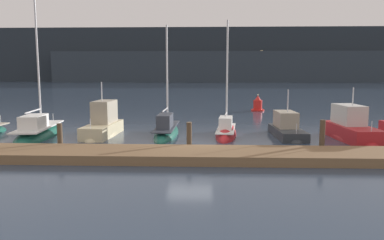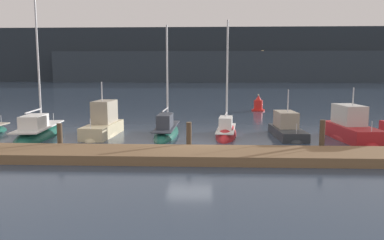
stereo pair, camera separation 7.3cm
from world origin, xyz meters
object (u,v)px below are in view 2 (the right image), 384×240
at_px(channel_buoy, 258,105).
at_px(motorboat_berth_7, 351,134).
at_px(motorboat_berth_3, 103,129).
at_px(sailboat_berth_4, 167,133).
at_px(sailboat_berth_2, 39,134).
at_px(motorboat_berth_6, 287,132).
at_px(sailboat_berth_5, 226,134).

bearing_deg(channel_buoy, motorboat_berth_7, -77.14).
relative_size(motorboat_berth_3, sailboat_berth_4, 0.65).
relative_size(sailboat_berth_2, motorboat_berth_7, 1.92).
xyz_separation_m(motorboat_berth_3, channel_buoy, (12.20, 15.34, 0.18)).
xyz_separation_m(sailboat_berth_4, motorboat_berth_6, (7.92, -0.10, 0.10)).
height_order(motorboat_berth_3, motorboat_berth_7, motorboat_berth_3).
bearing_deg(sailboat_berth_4, motorboat_berth_3, -175.62).
relative_size(motorboat_berth_3, motorboat_berth_6, 1.00).
bearing_deg(motorboat_berth_7, channel_buoy, 102.86).
relative_size(sailboat_berth_5, motorboat_berth_7, 1.49).
bearing_deg(motorboat_berth_6, channel_buoy, 89.57).
xyz_separation_m(motorboat_berth_6, channel_buoy, (0.11, 15.12, 0.37)).
height_order(motorboat_berth_6, motorboat_berth_7, motorboat_berth_7).
bearing_deg(sailboat_berth_2, motorboat_berth_7, -0.58).
relative_size(sailboat_berth_5, motorboat_berth_6, 1.63).
relative_size(sailboat_berth_2, sailboat_berth_5, 1.29).
height_order(sailboat_berth_4, sailboat_berth_5, sailboat_berth_5).
relative_size(motorboat_berth_3, motorboat_berth_7, 0.91).
bearing_deg(sailboat_berth_4, channel_buoy, 61.87).
bearing_deg(motorboat_berth_7, motorboat_berth_6, 166.11).
distance_m(sailboat_berth_2, motorboat_berth_3, 4.16).
distance_m(sailboat_berth_2, sailboat_berth_5, 12.26).
height_order(motorboat_berth_7, channel_buoy, motorboat_berth_7).
height_order(sailboat_berth_4, motorboat_berth_6, sailboat_berth_4).
bearing_deg(sailboat_berth_4, motorboat_berth_7, -5.05).
height_order(sailboat_berth_2, sailboat_berth_4, sailboat_berth_2).
distance_m(motorboat_berth_6, channel_buoy, 15.12).
relative_size(sailboat_berth_5, channel_buoy, 4.72).
height_order(sailboat_berth_2, motorboat_berth_3, sailboat_berth_2).
distance_m(sailboat_berth_2, channel_buoy, 22.76).
bearing_deg(sailboat_berth_2, motorboat_berth_6, 2.59).
relative_size(sailboat_berth_4, channel_buoy, 4.48).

